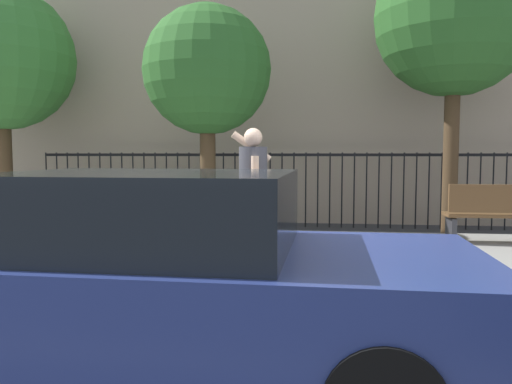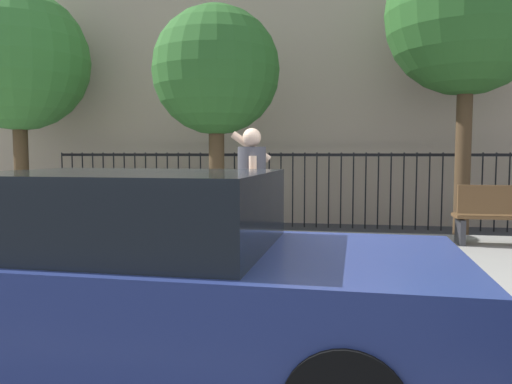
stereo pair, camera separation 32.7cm
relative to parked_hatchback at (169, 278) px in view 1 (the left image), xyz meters
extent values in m
plane|color=#333338|center=(0.96, 1.46, -0.70)|extent=(60.00, 60.00, 0.00)
cube|color=gray|center=(0.96, 3.66, -0.63)|extent=(28.00, 4.40, 0.15)
cube|color=black|center=(0.96, 7.36, 0.85)|extent=(12.00, 0.04, 0.06)
cylinder|color=black|center=(-5.04, 7.36, 0.10)|extent=(0.03, 0.03, 1.60)
cylinder|color=black|center=(-4.78, 7.36, 0.10)|extent=(0.03, 0.03, 1.60)
cylinder|color=black|center=(-4.53, 7.36, 0.10)|extent=(0.03, 0.03, 1.60)
cylinder|color=black|center=(-4.27, 7.36, 0.10)|extent=(0.03, 0.03, 1.60)
cylinder|color=black|center=(-4.02, 7.36, 0.10)|extent=(0.03, 0.03, 1.60)
cylinder|color=black|center=(-3.76, 7.36, 0.10)|extent=(0.03, 0.03, 1.60)
cylinder|color=black|center=(-3.50, 7.36, 0.10)|extent=(0.03, 0.03, 1.60)
cylinder|color=black|center=(-3.25, 7.36, 0.10)|extent=(0.03, 0.03, 1.60)
cylinder|color=black|center=(-2.99, 7.36, 0.10)|extent=(0.03, 0.03, 1.60)
cylinder|color=black|center=(-2.74, 7.36, 0.10)|extent=(0.03, 0.03, 1.60)
cylinder|color=black|center=(-2.48, 7.36, 0.10)|extent=(0.03, 0.03, 1.60)
cylinder|color=black|center=(-2.23, 7.36, 0.10)|extent=(0.03, 0.03, 1.60)
cylinder|color=black|center=(-1.97, 7.36, 0.10)|extent=(0.03, 0.03, 1.60)
cylinder|color=black|center=(-1.72, 7.36, 0.10)|extent=(0.03, 0.03, 1.60)
cylinder|color=black|center=(-1.46, 7.36, 0.10)|extent=(0.03, 0.03, 1.60)
cylinder|color=black|center=(-1.21, 7.36, 0.10)|extent=(0.03, 0.03, 1.60)
cylinder|color=black|center=(-0.95, 7.36, 0.10)|extent=(0.03, 0.03, 1.60)
cylinder|color=black|center=(-0.70, 7.36, 0.10)|extent=(0.03, 0.03, 1.60)
cylinder|color=black|center=(-0.44, 7.36, 0.10)|extent=(0.03, 0.03, 1.60)
cylinder|color=black|center=(-0.19, 7.36, 0.10)|extent=(0.03, 0.03, 1.60)
cylinder|color=black|center=(0.07, 7.36, 0.10)|extent=(0.03, 0.03, 1.60)
cylinder|color=black|center=(0.33, 7.36, 0.10)|extent=(0.03, 0.03, 1.60)
cylinder|color=black|center=(0.58, 7.36, 0.10)|extent=(0.03, 0.03, 1.60)
cylinder|color=black|center=(0.84, 7.36, 0.10)|extent=(0.03, 0.03, 1.60)
cylinder|color=black|center=(1.09, 7.36, 0.10)|extent=(0.03, 0.03, 1.60)
cylinder|color=black|center=(1.35, 7.36, 0.10)|extent=(0.03, 0.03, 1.60)
cylinder|color=black|center=(1.60, 7.36, 0.10)|extent=(0.03, 0.03, 1.60)
cylinder|color=black|center=(1.86, 7.36, 0.10)|extent=(0.03, 0.03, 1.60)
cylinder|color=black|center=(2.11, 7.36, 0.10)|extent=(0.03, 0.03, 1.60)
cylinder|color=black|center=(2.37, 7.36, 0.10)|extent=(0.03, 0.03, 1.60)
cylinder|color=black|center=(2.62, 7.36, 0.10)|extent=(0.03, 0.03, 1.60)
cylinder|color=black|center=(2.88, 7.36, 0.10)|extent=(0.03, 0.03, 1.60)
cylinder|color=black|center=(3.13, 7.36, 0.10)|extent=(0.03, 0.03, 1.60)
cylinder|color=black|center=(3.39, 7.36, 0.10)|extent=(0.03, 0.03, 1.60)
cylinder|color=black|center=(3.64, 7.36, 0.10)|extent=(0.03, 0.03, 1.60)
cylinder|color=black|center=(3.90, 7.36, 0.10)|extent=(0.03, 0.03, 1.60)
cylinder|color=black|center=(4.16, 7.36, 0.10)|extent=(0.03, 0.03, 1.60)
cylinder|color=black|center=(4.41, 7.36, 0.10)|extent=(0.03, 0.03, 1.60)
cylinder|color=black|center=(4.67, 7.36, 0.10)|extent=(0.03, 0.03, 1.60)
cylinder|color=black|center=(4.92, 7.36, 0.10)|extent=(0.03, 0.03, 1.60)
cube|color=navy|center=(0.05, 0.00, -0.13)|extent=(4.25, 1.93, 0.70)
cube|color=black|center=(-0.15, 0.00, 0.47)|extent=(2.05, 1.66, 0.55)
cylinder|color=black|center=(1.42, 0.78, -0.38)|extent=(0.65, 0.24, 0.64)
cylinder|color=black|center=(-1.28, 0.86, -0.38)|extent=(0.65, 0.24, 0.64)
cylinder|color=beige|center=(0.26, 2.68, -0.16)|extent=(0.15, 0.15, 0.79)
cylinder|color=beige|center=(0.30, 2.48, -0.16)|extent=(0.15, 0.15, 0.79)
cylinder|color=#3F3F47|center=(0.28, 2.58, 0.60)|extent=(0.41, 0.41, 0.72)
sphere|color=beige|center=(0.28, 2.58, 1.07)|extent=(0.22, 0.22, 0.22)
cylinder|color=beige|center=(0.24, 2.78, 0.96)|extent=(0.51, 0.20, 0.39)
cylinder|color=beige|center=(0.33, 2.39, 0.58)|extent=(0.09, 0.09, 0.55)
cube|color=black|center=(0.31, 2.74, 1.05)|extent=(0.03, 0.07, 0.15)
cube|color=brown|center=(0.34, 2.33, 0.49)|extent=(0.22, 0.31, 0.34)
cube|color=brown|center=(3.91, 4.92, -0.10)|extent=(1.60, 0.45, 0.05)
cube|color=brown|center=(3.91, 4.73, 0.18)|extent=(1.60, 0.06, 0.44)
cube|color=#333338|center=(3.21, 4.92, -0.35)|extent=(0.08, 0.41, 0.40)
cylinder|color=#4C3823|center=(-0.98, 5.87, 0.53)|extent=(0.29, 0.29, 2.47)
sphere|color=#2D6628|center=(-0.98, 5.87, 2.42)|extent=(2.38, 2.38, 2.38)
cylinder|color=#4C3823|center=(3.51, 6.21, 0.93)|extent=(0.28, 0.28, 3.26)
sphere|color=#2D6628|center=(3.51, 6.21, 3.35)|extent=(2.88, 2.88, 2.88)
cylinder|color=#4C3823|center=(-5.33, 6.28, 0.66)|extent=(0.30, 0.30, 2.72)
sphere|color=#387A33|center=(-5.33, 6.28, 2.82)|extent=(2.93, 2.93, 2.93)
camera|label=1|loc=(1.01, -3.38, 0.88)|focal=35.14mm
camera|label=2|loc=(1.33, -3.33, 0.88)|focal=35.14mm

